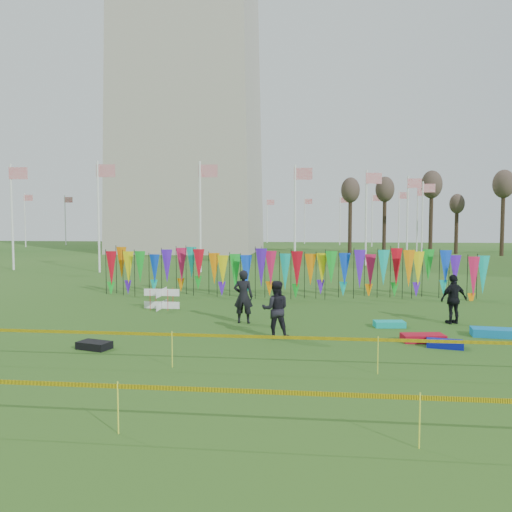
# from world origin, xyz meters

# --- Properties ---
(ground) EXTENTS (160.00, 160.00, 0.00)m
(ground) POSITION_xyz_m (0.00, 0.00, 0.00)
(ground) COLOR #214C15
(ground) RESTS_ON ground
(flagpole_ring) EXTENTS (57.40, 56.16, 8.00)m
(flagpole_ring) POSITION_xyz_m (-14.00, 48.00, 4.00)
(flagpole_ring) COLOR white
(flagpole_ring) RESTS_ON ground
(banner_row) EXTENTS (18.64, 0.64, 2.22)m
(banner_row) POSITION_xyz_m (0.28, 9.44, 1.34)
(banner_row) COLOR black
(banner_row) RESTS_ON ground
(caution_tape_near) EXTENTS (26.00, 0.02, 0.90)m
(caution_tape_near) POSITION_xyz_m (-0.22, -2.70, 0.78)
(caution_tape_near) COLOR #FFDC05
(caution_tape_near) RESTS_ON ground
(caution_tape_far) EXTENTS (26.00, 0.02, 0.90)m
(caution_tape_far) POSITION_xyz_m (-0.22, -6.60, 0.78)
(caution_tape_far) COLOR #FFDC05
(caution_tape_far) RESTS_ON ground
(box_kite) EXTENTS (0.76, 0.76, 0.85)m
(box_kite) POSITION_xyz_m (-4.88, 5.44, 0.42)
(box_kite) COLOR red
(box_kite) RESTS_ON ground
(person_left) EXTENTS (0.71, 0.53, 1.90)m
(person_left) POSITION_xyz_m (-1.10, 2.92, 0.95)
(person_left) COLOR black
(person_left) RESTS_ON ground
(person_mid) EXTENTS (0.92, 0.62, 1.79)m
(person_mid) POSITION_xyz_m (0.20, 0.77, 0.89)
(person_mid) COLOR black
(person_mid) RESTS_ON ground
(person_right) EXTENTS (1.17, 0.94, 1.75)m
(person_right) POSITION_xyz_m (6.30, 3.64, 0.88)
(person_right) COLOR black
(person_right) RESTS_ON ground
(kite_bag_turquoise) EXTENTS (1.07, 0.63, 0.20)m
(kite_bag_turquoise) POSITION_xyz_m (3.97, 2.81, 0.10)
(kite_bag_turquoise) COLOR #0BB3AB
(kite_bag_turquoise) RESTS_ON ground
(kite_bag_blue) EXTENTS (1.08, 0.72, 0.21)m
(kite_bag_blue) POSITION_xyz_m (5.12, 0.11, 0.10)
(kite_bag_blue) COLOR #081392
(kite_bag_blue) RESTS_ON ground
(kite_bag_red) EXTENTS (1.32, 0.75, 0.23)m
(kite_bag_red) POSITION_xyz_m (4.65, 0.74, 0.11)
(kite_bag_red) COLOR #AC0B1F
(kite_bag_red) RESTS_ON ground
(kite_bag_black) EXTENTS (1.02, 0.76, 0.21)m
(kite_bag_black) POSITION_xyz_m (-4.80, -1.19, 0.11)
(kite_bag_black) COLOR black
(kite_bag_black) RESTS_ON ground
(kite_bag_teal) EXTENTS (1.39, 0.79, 0.25)m
(kite_bag_teal) POSITION_xyz_m (7.01, 1.70, 0.13)
(kite_bag_teal) COLOR #0D78BB
(kite_bag_teal) RESTS_ON ground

